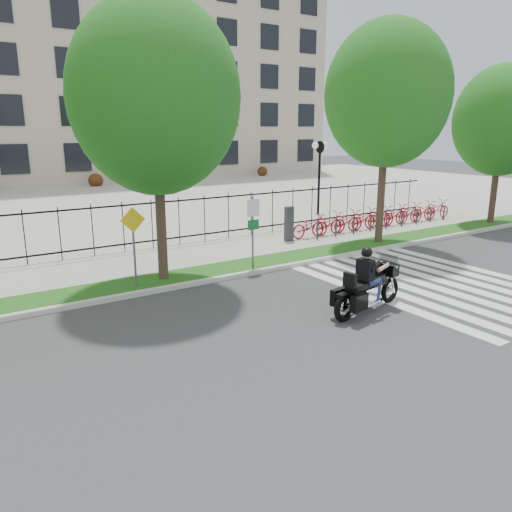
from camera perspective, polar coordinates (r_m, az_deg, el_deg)
ground at (r=13.98m, az=7.54°, el=-6.36°), size 120.00×120.00×0.00m
curb at (r=17.09m, az=-1.45°, el=-2.09°), size 60.00×0.20×0.15m
grass_verge at (r=17.79m, az=-2.90°, el=-1.44°), size 60.00×1.50×0.15m
sidewalk at (r=19.91m, az=-6.55°, el=0.21°), size 60.00×3.50×0.15m
plaza at (r=36.21m, az=-19.33°, el=5.86°), size 80.00×34.00×0.10m
crosswalk_stripes at (r=17.38m, az=19.71°, el=-2.91°), size 5.70×8.00×0.01m
iron_fence at (r=21.23m, az=-8.78°, el=3.99°), size 30.00×0.06×2.00m
office_building at (r=55.65m, az=-25.64°, el=18.26°), size 60.00×21.90×20.15m
lamp_post_right at (r=28.75m, az=7.28°, el=10.86°), size 1.06×0.70×4.25m
street_tree_1 at (r=16.00m, az=-11.47°, el=17.44°), size 5.17×5.17×8.68m
street_tree_2 at (r=21.89m, az=14.78°, el=17.41°), size 5.11×5.11×9.05m
street_tree_3 at (r=28.57m, az=26.32°, el=13.70°), size 4.78×4.78×7.90m
bike_share_station at (r=25.47m, az=13.82°, el=4.37°), size 11.17×0.89×1.50m
sign_pole_regulatory at (r=17.46m, az=-0.35°, el=3.89°), size 0.50×0.09×2.50m
sign_pole_warning at (r=15.58m, az=-13.82°, el=2.19°), size 0.78×0.09×2.49m
motorcycle_rider at (r=14.01m, az=12.73°, el=-3.33°), size 2.88×1.07×2.24m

